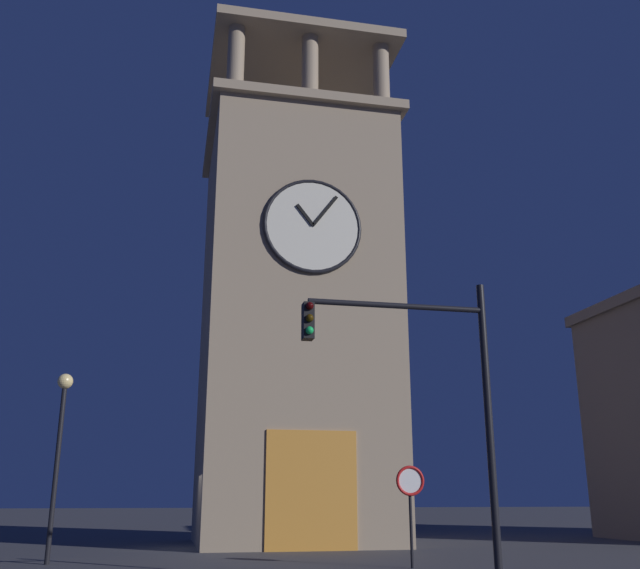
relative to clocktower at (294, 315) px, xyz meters
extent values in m
plane|color=#424247|center=(3.68, 2.14, -9.16)|extent=(200.00, 200.00, 0.00)
cube|color=gray|center=(0.00, -0.03, -0.61)|extent=(7.42, 7.89, 17.09)
cube|color=gray|center=(0.00, -0.03, 8.13)|extent=(8.02, 8.49, 0.40)
cylinder|color=gray|center=(-3.11, 3.32, 9.84)|extent=(0.70, 0.70, 3.01)
cylinder|color=gray|center=(0.00, 3.32, 9.84)|extent=(0.70, 0.70, 3.01)
cylinder|color=gray|center=(3.11, 3.32, 9.84)|extent=(0.70, 0.70, 3.01)
cylinder|color=gray|center=(-3.11, -3.37, 9.84)|extent=(0.70, 0.70, 3.01)
cylinder|color=gray|center=(0.00, -3.37, 9.84)|extent=(0.70, 0.70, 3.01)
cylinder|color=gray|center=(3.11, -3.37, 9.84)|extent=(0.70, 0.70, 3.01)
cube|color=gray|center=(0.00, -0.03, 11.55)|extent=(8.02, 8.49, 0.40)
cylinder|color=black|center=(0.00, -0.03, 12.85)|extent=(0.12, 0.12, 2.21)
cylinder|color=silver|center=(0.00, 3.98, 2.51)|extent=(3.68, 0.12, 3.68)
torus|color=black|center=(0.00, 4.00, 2.51)|extent=(3.84, 0.16, 3.84)
cube|color=black|center=(0.31, 4.08, 2.91)|extent=(0.72, 0.06, 0.87)
cube|color=black|center=(-0.47, 4.08, 3.14)|extent=(1.03, 0.06, 1.33)
cube|color=orange|center=(0.00, 3.87, -7.16)|extent=(3.20, 0.24, 4.00)
cylinder|color=black|center=(-1.44, 15.27, -6.10)|extent=(0.16, 0.16, 6.12)
cylinder|color=black|center=(0.44, 15.27, -3.60)|extent=(3.76, 0.12, 0.12)
cube|color=black|center=(2.33, 15.27, -4.02)|extent=(0.22, 0.30, 0.75)
sphere|color=#360505|center=(2.33, 15.45, -3.75)|extent=(0.16, 0.16, 0.16)
sphere|color=#392705|center=(2.33, 15.45, -4.00)|extent=(0.16, 0.16, 0.16)
sphere|color=#18C154|center=(2.33, 15.45, -4.25)|extent=(0.16, 0.16, 0.16)
cylinder|color=black|center=(7.95, 7.26, -6.78)|extent=(0.14, 0.14, 4.75)
sphere|color=#F9DB8C|center=(7.95, 7.26, -4.19)|extent=(0.44, 0.44, 0.44)
cylinder|color=black|center=(-1.39, 10.29, -8.03)|extent=(0.08, 0.08, 2.26)
cylinder|color=white|center=(-1.39, 10.33, -7.00)|extent=(0.70, 0.04, 0.70)
torus|color=red|center=(-1.39, 10.35, -7.00)|extent=(0.78, 0.08, 0.78)
camera|label=1|loc=(4.95, 28.96, -7.41)|focal=40.10mm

